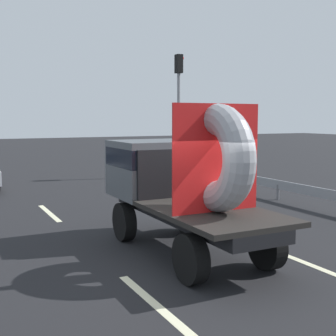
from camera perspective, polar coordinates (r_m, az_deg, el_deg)
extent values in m
plane|color=black|center=(9.06, 4.36, -12.42)|extent=(120.00, 120.00, 0.00)
cylinder|color=black|center=(10.82, -5.59, -6.81)|extent=(0.28, 0.91, 0.91)
cylinder|color=black|center=(11.53, 2.35, -5.97)|extent=(0.28, 0.91, 0.91)
cylinder|color=black|center=(8.04, 2.89, -11.46)|extent=(0.28, 0.91, 0.91)
cylinder|color=black|center=(8.97, 12.49, -9.70)|extent=(0.28, 0.91, 0.91)
cube|color=black|center=(9.63, 2.71, -5.73)|extent=(1.30, 5.06, 0.25)
cube|color=#4C5156|center=(10.94, -1.51, -0.03)|extent=(2.00, 1.79, 1.35)
cube|color=black|center=(10.86, -1.40, 1.51)|extent=(2.02, 1.70, 0.44)
cube|color=black|center=(8.85, 5.59, -5.68)|extent=(2.00, 3.27, 0.10)
cube|color=black|center=(10.10, 0.79, -0.70)|extent=(1.80, 0.08, 1.10)
torus|color=#9E9EA3|center=(8.56, 6.21, 1.26)|extent=(0.61, 2.07, 2.07)
cube|color=red|center=(8.56, 6.21, 1.26)|extent=(1.90, 0.03, 2.07)
cylinder|color=gray|center=(22.33, 1.36, 5.44)|extent=(0.16, 0.16, 5.12)
cube|color=black|center=(22.48, 1.38, 13.13)|extent=(0.30, 0.36, 0.90)
sphere|color=red|center=(22.60, 1.78, 13.81)|extent=(0.20, 0.20, 0.20)
cube|color=gray|center=(17.86, 10.16, -1.35)|extent=(0.06, 14.10, 0.32)
cylinder|color=slate|center=(16.55, 13.82, -3.00)|extent=(0.10, 0.10, 0.55)
cylinder|color=slate|center=(19.32, 6.99, -1.54)|extent=(0.10, 0.10, 0.55)
cylinder|color=slate|center=(22.30, 1.93, -0.44)|extent=(0.10, 0.10, 0.55)
cube|color=beige|center=(7.39, -1.82, -16.82)|extent=(0.16, 2.66, 0.01)
cube|color=beige|center=(14.35, -14.88, -5.56)|extent=(0.16, 2.68, 0.01)
cube|color=beige|center=(9.52, 17.95, -11.76)|extent=(0.16, 2.79, 0.01)
cube|color=beige|center=(16.02, -2.71, -4.11)|extent=(0.16, 2.27, 0.01)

